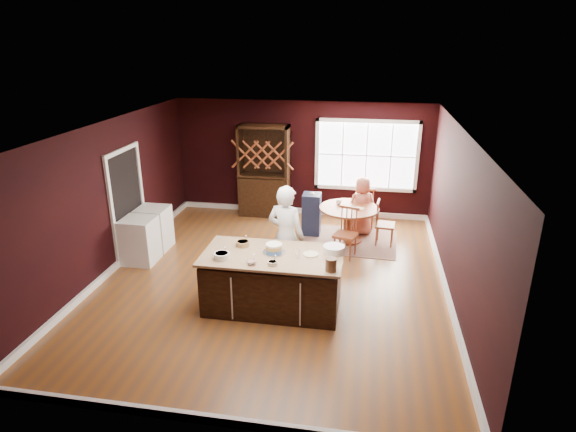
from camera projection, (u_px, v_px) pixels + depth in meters
The scene contains 27 objects.
room_shell at pixel (273, 208), 8.12m from camera, with size 7.00×7.00×7.00m.
window at pixel (366, 155), 11.03m from camera, with size 2.36×0.10×1.66m, color white, non-canonical shape.
doorway at pixel (128, 205), 9.25m from camera, with size 0.08×1.26×2.13m, color white, non-canonical shape.
kitchen_island at pixel (273, 282), 7.58m from camera, with size 2.17×1.14×0.92m.
dining_table at pixel (349, 217), 10.01m from camera, with size 1.23×1.23×0.75m.
baker at pixel (286, 237), 8.08m from camera, with size 0.66×0.43×1.81m, color silver.
layer_cake at pixel (274, 248), 7.44m from camera, with size 0.36×0.36×0.14m, color white, non-canonical shape.
bowl_blue at pixel (222, 256), 7.25m from camera, with size 0.24×0.24×0.09m, color white.
bowl_yellow at pixel (243, 244), 7.69m from camera, with size 0.22×0.22×0.08m, color olive.
bowl_pink at pixel (251, 263), 7.07m from camera, with size 0.15×0.15×0.05m, color white.
bowl_olive at pixel (273, 263), 7.05m from camera, with size 0.15×0.15×0.05m, color beige.
drinking_glass at pixel (298, 253), 7.26m from camera, with size 0.07×0.07×0.14m, color silver.
dinner_plate at pixel (311, 254), 7.39m from camera, with size 0.24×0.24×0.02m, color #F8F4B6.
white_tub at pixel (334, 249), 7.44m from camera, with size 0.33×0.33×0.11m, color silver.
stoneware_crock at pixel (331, 265), 6.85m from camera, with size 0.16×0.16×0.20m, color brown.
rug at pixel (348, 240), 10.19m from camera, with size 2.03×1.57×0.01m, color brown.
chair_east at pixel (385, 223), 9.86m from camera, with size 0.40×0.38×0.95m, color olive, non-canonical shape.
chair_south at pixel (346, 233), 9.30m from camera, with size 0.42×0.40×1.00m, color brown, non-canonical shape.
chair_north at pixel (364, 207), 10.71m from camera, with size 0.42×0.40×0.99m, color brown, non-canonical shape.
seated_woman at pixel (362, 206), 10.34m from camera, with size 0.63×0.41×1.28m, color #BE6952.
high_chair at pixel (311, 213), 10.39m from camera, with size 0.39×0.39×0.95m, color #20233E, non-canonical shape.
toddler at pixel (315, 197), 10.35m from camera, with size 0.18×0.14×0.26m, color #8CA5BF, non-canonical shape.
table_plate at pixel (359, 209), 9.84m from camera, with size 0.20×0.20×0.01m, color beige.
table_cup at pixel (339, 202), 10.10m from camera, with size 0.11×0.11×0.09m, color white.
hutch at pixel (264, 171), 11.31m from camera, with size 1.18×0.49×2.17m, color black.
washer at pixel (140, 240), 9.11m from camera, with size 0.60×0.58×0.87m, color white.
dryer at pixel (154, 228), 9.70m from camera, with size 0.60×0.58×0.87m, color white.
Camera 1 is at (1.54, -7.49, 4.08)m, focal length 30.00 mm.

